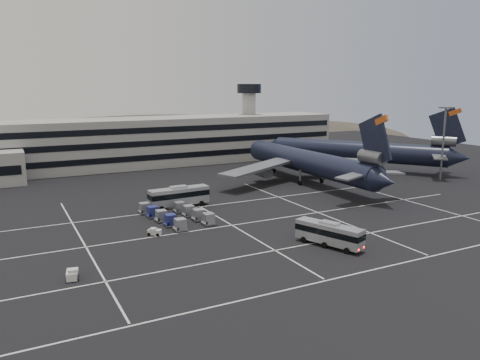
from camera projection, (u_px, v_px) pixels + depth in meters
name	position (u px, v px, depth m)	size (l,w,h in m)	color
ground	(274.00, 227.00, 78.72)	(260.00, 260.00, 0.00)	black
lane_markings	(277.00, 225.00, 79.78)	(90.00, 55.62, 0.01)	silver
terminal	(141.00, 143.00, 138.04)	(125.00, 26.00, 24.00)	gray
hills	(130.00, 157.00, 237.34)	(352.00, 180.00, 44.00)	#38332B
lightpole_right	(444.00, 133.00, 115.53)	(2.40, 2.40, 18.28)	slate
trijet_main	(308.00, 162.00, 113.44)	(47.46, 57.49, 18.08)	black
trijet_far	(360.00, 151.00, 131.83)	(38.50, 50.30, 18.08)	black
bus_near	(329.00, 233.00, 68.76)	(6.04, 10.70, 3.71)	#999CA1
bus_far	(179.00, 196.00, 91.01)	(12.10, 3.56, 4.23)	#999CA1
tug_a	(72.00, 274.00, 57.10)	(1.79, 2.53, 1.49)	silver
tug_b	(155.00, 232.00, 74.12)	(2.31, 2.25, 1.30)	silver
uld_cluster	(175.00, 213.00, 83.16)	(10.14, 16.73, 2.04)	#2D2D30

